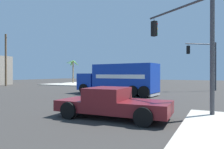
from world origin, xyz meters
The scene contains 8 objects.
ground_plane centered at (0.00, 0.00, 0.00)m, with size 100.00×100.00×0.00m, color #33302D.
sidewalk_corner_far centered at (13.68, 13.68, 0.07)m, with size 12.60×12.60×0.14m, color #B2ADA0.
delivery_truck centered at (-1.00, -0.14, 1.53)m, with size 3.46×8.32×2.94m.
traffic_light_primary centered at (-7.50, -7.19, 3.93)m, with size 2.60×3.78×5.73m.
traffic_light_secondary centered at (7.72, -7.46, 3.80)m, with size 2.52×3.24×5.79m.
pickup_maroon centered at (-10.49, -4.27, 0.73)m, with size 2.48×5.30×1.38m.
palm_tree_far centered at (14.96, 18.03, 3.36)m, with size 2.89×2.81×4.70m.
utility_pole centered at (2.87, 22.42, 4.44)m, with size 1.20×1.97×8.59m.
Camera 1 is at (-18.72, -8.55, 2.03)m, focal length 32.39 mm.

